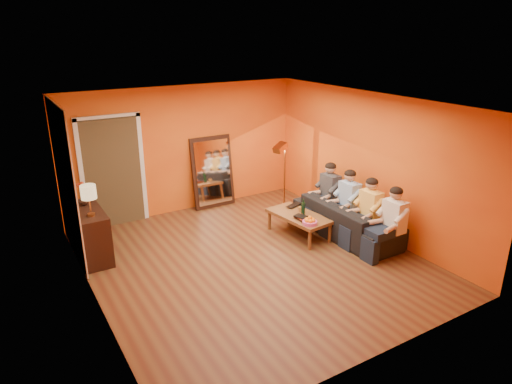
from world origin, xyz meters
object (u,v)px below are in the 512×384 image
person_far_left (394,221)px  person_mid_left (370,211)px  wine_bottle (303,207)px  tumbler (301,209)px  sideboard (91,233)px  laptop (296,206)px  vase (83,200)px  sofa (346,219)px  table_lamp (89,201)px  floor_lamp (285,178)px  person_mid_right (349,201)px  coffee_table (299,225)px  mirror_frame (212,172)px  person_far_right (330,193)px  dog (353,220)px

person_far_left → person_mid_left: (0.00, 0.55, 0.00)m
wine_bottle → tumbler: wine_bottle is taller
sideboard → wine_bottle: sideboard is taller
laptop → vase: 3.82m
laptop → vase: (-3.65, 1.03, 0.51)m
sideboard → sofa: (4.24, -1.55, -0.10)m
sofa → laptop: (-0.59, 0.77, 0.11)m
sideboard → table_lamp: 0.74m
floor_lamp → person_far_left: bearing=-99.5°
person_mid_right → wine_bottle: (-0.85, 0.27, -0.03)m
coffee_table → person_mid_right: (0.90, -0.32, 0.40)m
floor_lamp → wine_bottle: bearing=-127.9°
mirror_frame → person_far_right: bearing=-51.5°
mirror_frame → wine_bottle: (0.73, -2.26, -0.18)m
table_lamp → vase: bearing=90.0°
laptop → vase: vase is taller
mirror_frame → coffee_table: 2.37m
tumbler → laptop: bearing=75.4°
person_mid_left → laptop: 1.43m
floor_lamp → wine_bottle: 1.32m
floor_lamp → table_lamp: bearing=166.6°
person_mid_left → tumbler: (-0.78, 0.99, -0.15)m
person_far_right → vase: size_ratio=6.48×
sideboard → person_mid_left: person_mid_left is taller
mirror_frame → floor_lamp: bearing=-41.2°
laptop → person_far_right: bearing=-31.0°
coffee_table → vase: bearing=151.5°
vase → mirror_frame: bearing=16.6°
mirror_frame → table_lamp: bearing=-153.7°
sofa → person_far_right: bearing=-11.3°
person_mid_right → person_far_right: 0.55m
coffee_table → person_mid_right: size_ratio=1.00×
table_lamp → tumbler: bearing=-11.2°
table_lamp → wine_bottle: bearing=-14.0°
tumbler → person_mid_left: bearing=-51.8°
sofa → floor_lamp: floor_lamp is taller
sideboard → tumbler: 3.73m
mirror_frame → wine_bottle: size_ratio=4.90×
laptop → sideboard: bearing=146.7°
table_lamp → person_mid_right: table_lamp is taller
sofa → person_far_right: size_ratio=1.80×
table_lamp → coffee_table: bearing=-13.4°
table_lamp → person_far_left: (4.37, -2.25, -0.49)m
person_mid_left → laptop: (-0.72, 1.22, -0.18)m
coffee_table → person_far_left: (0.90, -1.42, 0.40)m
dog → wine_bottle: 0.97m
dog → laptop: bearing=119.7°
sideboard → floor_lamp: bearing=0.9°
sideboard → floor_lamp: floor_lamp is taller
person_far_left → person_mid_right: (0.00, 1.10, 0.00)m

